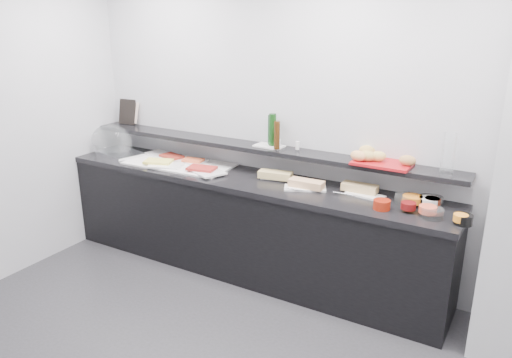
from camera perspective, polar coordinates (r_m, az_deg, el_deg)
The scene contains 53 objects.
back_wall at distance 4.19m, azimuth 9.20°, elevation 5.63°, with size 5.00×0.02×2.70m, color #B3B4BA.
buffet_cabinet at distance 4.52m, azimuth -1.14°, elevation -5.55°, with size 3.60×0.60×0.85m, color black.
counter_top at distance 4.35m, azimuth -1.18°, elevation -0.14°, with size 3.62×0.62×0.05m, color black.
wall_shelf at distance 4.42m, azimuth -0.02°, elevation 3.62°, with size 3.60×0.25×0.04m, color black.
cloche_base at distance 5.19m, azimuth -15.23°, elevation 2.80°, with size 0.46×0.31×0.04m, color silver.
cloche_dome at distance 5.28m, azimuth -16.16°, elevation 4.17°, with size 0.46×0.30×0.34m, color white.
linen_runner at distance 4.77m, azimuth -8.77°, elevation 1.72°, with size 1.02×0.48×0.01m, color white.
platter_meat_a at distance 5.07m, azimuth -10.84°, elevation 2.81°, with size 0.31×0.21×0.01m, color white.
food_meat_a at distance 4.91m, azimuth -9.62°, elevation 2.58°, with size 0.23×0.14×0.02m, color maroon.
platter_salmon at distance 4.82m, azimuth -7.63°, elevation 2.14°, with size 0.33×0.22×0.01m, color white.
food_salmon at distance 4.75m, azimuth -7.21°, elevation 2.16°, with size 0.19×0.12×0.02m, color #F05C31.
platter_cheese at distance 4.69m, azimuth -10.26°, elevation 1.55°, with size 0.30×0.20×0.01m, color white.
food_cheese at distance 4.76m, azimuth -11.10°, elevation 1.99°, with size 0.25×0.16×0.02m, color #FEF262.
platter_meat_b at distance 4.46m, azimuth -5.66°, elevation 0.89°, with size 0.34×0.23×0.01m, color silver.
food_meat_b at distance 4.49m, azimuth -6.23°, elevation 1.23°, with size 0.25×0.16×0.02m, color maroon.
sandwich_plate_left at distance 4.31m, azimuth 2.68°, elevation 0.13°, with size 0.31×0.13×0.01m, color silver.
sandwich_food_left at distance 4.27m, azimuth 2.23°, elevation 0.48°, with size 0.29×0.11×0.06m, color tan.
tongs_left at distance 4.26m, azimuth 1.72°, elevation 0.05°, with size 0.01×0.01×0.16m, color silver.
sandwich_plate_mid at distance 4.08m, azimuth 5.63°, elevation -1.04°, with size 0.34×0.14×0.01m, color white.
sandwich_food_mid at distance 4.07m, azimuth 5.79°, elevation -0.54°, with size 0.28×0.11×0.06m, color tan.
tongs_mid at distance 4.01m, azimuth 4.31°, elevation -1.18°, with size 0.01×0.01×0.16m, color #B7BABE.
sandwich_plate_right at distance 4.00m, azimuth 12.36°, elevation -1.79°, with size 0.30×0.13×0.01m, color white.
sandwich_food_right at distance 4.04m, azimuth 11.77°, elevation -0.98°, with size 0.28×0.11×0.06m, color tan.
tongs_right at distance 3.96m, azimuth 9.90°, elevation -1.64°, with size 0.01×0.01×0.16m, color silver.
bowl_glass_fruit at distance 3.90m, azimuth 16.73°, elevation -2.26°, with size 0.16×0.16×0.07m, color white.
fill_glass_fruit at distance 3.89m, azimuth 17.47°, elevation -2.20°, with size 0.15×0.15×0.05m, color orange.
bowl_black_jam at distance 3.91m, azimuth 19.04°, elevation -2.47°, with size 0.16×0.16×0.07m, color black.
fill_black_jam at distance 3.89m, azimuth 19.48°, elevation -2.43°, with size 0.12×0.12×0.05m, color #571A0C.
bowl_glass_cream at distance 3.93m, azimuth 19.46°, elevation -2.41°, with size 0.16×0.16×0.07m, color white.
fill_glass_cream at distance 3.89m, azimuth 19.20°, elevation -2.38°, with size 0.15×0.15×0.05m, color white.
bowl_red_jam at distance 3.75m, azimuth 14.18°, elevation -2.85°, with size 0.12×0.12×0.07m, color maroon.
fill_red_jam at distance 3.75m, azimuth 17.02°, elevation -2.94°, with size 0.11×0.11×0.05m, color #590C0D.
bowl_glass_salmon at distance 3.70m, azimuth 19.51°, elevation -3.71°, with size 0.15×0.15×0.07m, color white.
fill_glass_salmon at distance 3.72m, azimuth 19.05°, elevation -3.30°, with size 0.12×0.12×0.05m, color #DF5436.
bowl_black_fruit at distance 3.66m, azimuth 22.62°, elevation -4.29°, with size 0.12×0.12×0.07m, color black.
fill_black_fruit at distance 3.65m, azimuth 22.35°, elevation -4.14°, with size 0.10×0.10×0.05m, color orange.
framed_print at distance 5.43m, azimuth -14.48°, elevation 7.45°, with size 0.20×0.02×0.26m, color black.
print_art at distance 5.40m, azimuth -13.72°, elevation 7.44°, with size 0.17×0.00×0.22m, color beige.
condiment_tray at distance 4.37m, azimuth 1.52°, elevation 3.80°, with size 0.25×0.16×0.01m, color white.
bottle_green_a at distance 4.38m, azimuth 1.77°, elevation 5.65°, with size 0.06×0.06×0.26m, color #0F3814.
bottle_brown at distance 4.23m, azimuth 2.40°, elevation 5.03°, with size 0.05×0.05×0.24m, color #381F0A.
bottle_green_b at distance 4.34m, azimuth 1.91°, elevation 5.66°, with size 0.06×0.06×0.28m, color #0E350F.
bottle_hot at distance 4.27m, azimuth 2.38°, elevation 4.74°, with size 0.05×0.05×0.18m, color #9D1C0B.
shaker_salt at distance 4.24m, azimuth 4.76°, elevation 3.84°, with size 0.03×0.03×0.07m, color silver.
shaker_pepper at distance 4.31m, azimuth 2.59°, elevation 4.12°, with size 0.03×0.03×0.07m, color white.
bread_tray at distance 3.99m, azimuth 14.28°, elevation 1.81°, with size 0.44×0.31×0.02m, color #A91218.
bread_roll_nw at distance 4.12m, azimuth 12.52°, elevation 3.22°, with size 0.12×0.08×0.08m, color #D7AA52.
bread_roll_n at distance 4.09m, azimuth 12.60°, elevation 3.12°, with size 0.13×0.08×0.08m, color #BA9447.
bread_roll_sw at distance 3.95m, azimuth 11.60°, elevation 2.62°, with size 0.13×0.09×0.08m, color tan.
bread_roll_s at distance 3.96m, azimuth 12.58°, elevation 2.61°, with size 0.15×0.10×0.08m, color #B89646.
bread_roll_se at distance 3.91m, azimuth 16.92°, elevation 2.04°, with size 0.13×0.08×0.08m, color #AA7641.
bread_roll_midw at distance 3.97m, azimuth 13.79°, elevation 2.54°, with size 0.12×0.08×0.08m, color gold.
carafe at distance 3.86m, azimuth 21.14°, elevation 2.76°, with size 0.10×0.10×0.30m, color white.
Camera 1 is at (1.46, -1.82, 2.26)m, focal length 35.00 mm.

